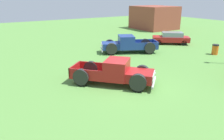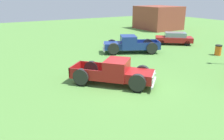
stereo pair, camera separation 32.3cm
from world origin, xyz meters
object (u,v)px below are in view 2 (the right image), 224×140
(pickup_truck_behind_left, at_px, (128,45))
(sedan_distant_b, at_px, (174,38))
(trash_can, at_px, (218,50))
(pickup_truck_foreground, at_px, (118,73))

(pickup_truck_behind_left, distance_m, sedan_distant_b, 6.73)
(pickup_truck_behind_left, bearing_deg, trash_can, 52.43)
(pickup_truck_behind_left, bearing_deg, pickup_truck_foreground, -38.70)
(sedan_distant_b, bearing_deg, pickup_truck_behind_left, -85.44)
(pickup_truck_behind_left, distance_m, trash_can, 8.34)
(pickup_truck_foreground, xyz_separation_m, trash_can, (-1.37, 11.78, -0.27))
(pickup_truck_behind_left, xyz_separation_m, sedan_distant_b, (-0.54, 6.71, -0.08))
(sedan_distant_b, xyz_separation_m, trash_can, (5.62, -0.10, -0.22))
(pickup_truck_foreground, distance_m, pickup_truck_behind_left, 8.28)
(sedan_distant_b, relative_size, trash_can, 4.37)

